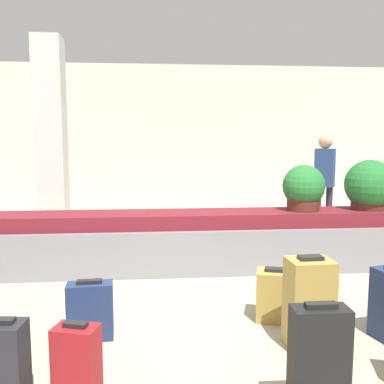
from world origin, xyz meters
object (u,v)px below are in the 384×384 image
object	(u,v)px
suitcase_4	(6,365)
traveler_0	(324,175)
potted_plant_0	(304,189)
suitcase_0	(77,363)
pillar	(51,141)
suitcase_8	(90,311)
potted_plant_1	(370,186)
suitcase_5	(309,303)
suitcase_1	(319,364)
suitcase_2	(274,295)

from	to	relation	value
suitcase_4	traveler_0	xyz separation A→B (m)	(3.79, 4.49, 0.75)
potted_plant_0	traveler_0	size ratio (longest dim) A/B	0.34
suitcase_0	potted_plant_0	distance (m)	3.64
pillar	suitcase_8	bearing A→B (deg)	-73.11
suitcase_8	suitcase_4	bearing A→B (deg)	-117.35
potted_plant_1	traveler_0	xyz separation A→B (m)	(0.12, 1.78, 0.00)
suitcase_0	suitcase_5	distance (m)	1.77
suitcase_1	potted_plant_0	xyz separation A→B (m)	(0.95, 2.97, 0.66)
potted_plant_0	suitcase_5	bearing A→B (deg)	-108.06
suitcase_1	suitcase_5	distance (m)	0.89
suitcase_8	traveler_0	xyz separation A→B (m)	(3.41, 3.62, 0.78)
suitcase_2	traveler_0	world-z (taller)	traveler_0
suitcase_0	traveler_0	size ratio (longest dim) A/B	0.30
suitcase_0	potted_plant_1	bearing A→B (deg)	55.93
suitcase_4	traveler_0	world-z (taller)	traveler_0
pillar	suitcase_8	size ratio (longest dim) A/B	6.46
suitcase_1	suitcase_8	size ratio (longest dim) A/B	1.43
suitcase_5	potted_plant_0	bearing A→B (deg)	69.62
suitcase_8	traveler_0	world-z (taller)	traveler_0
suitcase_1	potted_plant_1	xyz separation A→B (m)	(1.83, 2.99, 0.68)
suitcase_5	suitcase_8	bearing A→B (deg)	167.67
pillar	suitcase_8	distance (m)	3.98
suitcase_2	potted_plant_0	distance (m)	1.95
suitcase_1	suitcase_5	world-z (taller)	suitcase_5
suitcase_1	suitcase_2	bearing A→B (deg)	85.29
pillar	traveler_0	size ratio (longest dim) A/B	1.88
suitcase_4	suitcase_8	world-z (taller)	suitcase_4
suitcase_1	pillar	bearing A→B (deg)	118.97
suitcase_0	suitcase_4	size ratio (longest dim) A/B	0.91
suitcase_0	suitcase_4	xyz separation A→B (m)	(-0.42, -0.02, 0.02)
suitcase_4	potted_plant_1	distance (m)	4.62
pillar	potted_plant_0	world-z (taller)	pillar
suitcase_5	potted_plant_1	world-z (taller)	potted_plant_1
suitcase_0	potted_plant_0	xyz separation A→B (m)	(2.37, 2.66, 0.76)
suitcase_0	suitcase_4	distance (m)	0.42
pillar	potted_plant_1	distance (m)	4.74
pillar	suitcase_0	xyz separation A→B (m)	(1.13, -4.42, -1.36)
suitcase_0	suitcase_4	world-z (taller)	suitcase_4
suitcase_8	potted_plant_1	distance (m)	3.85
suitcase_8	suitcase_5	bearing A→B (deg)	-13.88
suitcase_1	suitcase_2	xyz separation A→B (m)	(0.13, 1.38, -0.11)
suitcase_4	suitcase_8	size ratio (longest dim) A/B	1.13
suitcase_8	suitcase_1	bearing A→B (deg)	-42.12
suitcase_0	potted_plant_0	world-z (taller)	potted_plant_0
suitcase_1	potted_plant_0	world-z (taller)	potted_plant_0
suitcase_4	suitcase_8	distance (m)	0.95
suitcase_1	potted_plant_0	distance (m)	3.19
pillar	traveler_0	xyz separation A→B (m)	(4.50, 0.05, -0.58)
suitcase_8	potted_plant_1	world-z (taller)	potted_plant_1
suitcase_0	suitcase_8	world-z (taller)	suitcase_0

